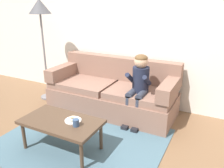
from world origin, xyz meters
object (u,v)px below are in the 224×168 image
at_px(coffee_table, 61,124).
at_px(person_child, 139,83).
at_px(couch, 113,92).
at_px(mug, 76,123).
at_px(toy_controller, 60,122).
at_px(floor_lamp, 40,15).
at_px(donut, 73,119).

xyz_separation_m(coffee_table, person_child, (0.60, 1.15, 0.29)).
height_order(couch, mug, couch).
distance_m(person_child, mug, 1.24).
xyz_separation_m(toy_controller, floor_lamp, (-0.91, 0.75, 1.60)).
xyz_separation_m(person_child, floor_lamp, (-1.98, 0.11, 0.95)).
height_order(couch, floor_lamp, floor_lamp).
height_order(coffee_table, mug, mug).
distance_m(coffee_table, toy_controller, 0.78).
bearing_deg(coffee_table, toy_controller, 132.19).
relative_size(person_child, mug, 12.24).
bearing_deg(person_child, coffee_table, -117.73).
xyz_separation_m(mug, floor_lamp, (-1.63, 1.29, 1.15)).
xyz_separation_m(coffee_table, floor_lamp, (-1.38, 1.26, 1.24)).
relative_size(coffee_table, mug, 11.36).
distance_m(couch, toy_controller, 1.03).
relative_size(person_child, donut, 9.18).
xyz_separation_m(couch, coffee_table, (-0.05, -1.35, 0.05)).
bearing_deg(couch, mug, -81.71).
distance_m(mug, toy_controller, 1.00).
distance_m(couch, mug, 1.40).
relative_size(donut, floor_lamp, 0.06).
relative_size(coffee_table, person_child, 0.93).
relative_size(person_child, toy_controller, 4.87).
bearing_deg(floor_lamp, person_child, -3.26).
bearing_deg(donut, couch, 94.15).
distance_m(person_child, donut, 1.20).
bearing_deg(floor_lamp, coffee_table, -42.53).
relative_size(couch, toy_controller, 9.74).
distance_m(coffee_table, floor_lamp, 2.24).
distance_m(toy_controller, floor_lamp, 1.99).
bearing_deg(floor_lamp, couch, 3.66).
bearing_deg(toy_controller, coffee_table, -49.54).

